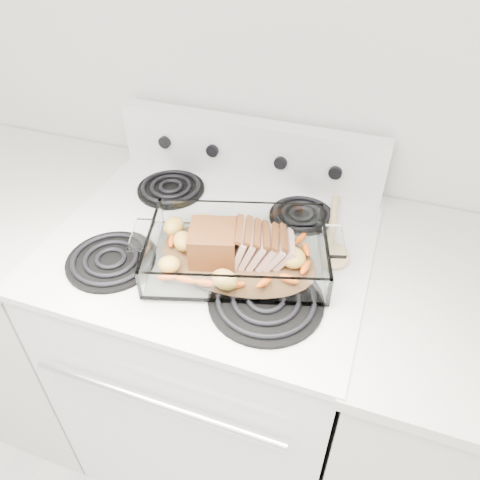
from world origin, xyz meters
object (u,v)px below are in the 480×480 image
(counter_right, at_px, (440,418))
(baking_dish, at_px, (237,254))
(electric_range, at_px, (218,349))
(pork_roast, at_px, (231,244))
(counter_left, at_px, (41,300))

(counter_right, bearing_deg, baking_dish, -173.38)
(electric_range, height_order, pork_roast, electric_range)
(electric_range, relative_size, baking_dish, 2.77)
(pork_roast, bearing_deg, electric_range, 124.67)
(electric_range, relative_size, counter_right, 1.20)
(electric_range, distance_m, pork_roast, 0.52)
(counter_right, distance_m, baking_dish, 0.76)
(electric_range, xyz_separation_m, pork_roast, (0.08, -0.07, 0.51))
(electric_range, bearing_deg, counter_right, -0.10)
(electric_range, height_order, counter_left, electric_range)
(counter_left, height_order, baking_dish, baking_dish)
(counter_left, bearing_deg, baking_dish, -5.04)
(electric_range, distance_m, counter_left, 0.67)
(electric_range, xyz_separation_m, baking_dish, (0.09, -0.07, 0.48))
(counter_left, xyz_separation_m, pork_roast, (0.74, -0.07, 0.53))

